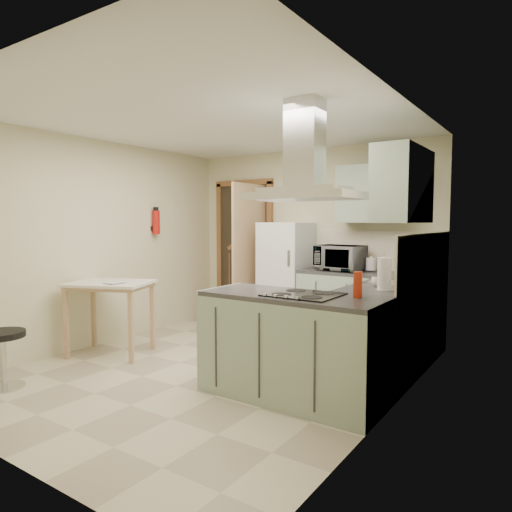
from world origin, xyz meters
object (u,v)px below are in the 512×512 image
Objects in this scene: fridge at (286,278)px; microwave at (340,258)px; peninsula at (293,346)px; extractor_hood at (304,196)px; drop_leaf_table at (111,318)px; bentwood_chair at (250,294)px; stool at (3,359)px.

microwave is at bearing -1.91° from fridge.
extractor_hood reaches higher than peninsula.
extractor_hood is 1.01× the size of drop_leaf_table.
bentwood_chair is 1.74× the size of stool.
stool is at bearing -114.32° from bentwood_chair.
extractor_hood is at bearing -64.00° from bentwood_chair.
fridge reaches higher than microwave.
microwave reaches higher than peninsula.
peninsula is (1.22, -1.98, -0.30)m from fridge.
drop_leaf_table is 2.17m from bentwood_chair.
stool is (-2.40, -1.27, -1.46)m from extractor_hood.
fridge reaches higher than drop_leaf_table.
peninsula reaches higher than drop_leaf_table.
stool is at bearing -152.19° from extractor_hood.
drop_leaf_table is (-1.14, -2.00, -0.33)m from fridge.
drop_leaf_table is at bearing 92.84° from stool.
extractor_hood is at bearing -22.18° from drop_leaf_table.
bentwood_chair is 1.60× the size of microwave.
bentwood_chair is (0.45, 2.13, 0.04)m from drop_leaf_table.
fridge is 0.97× the size of peninsula.
fridge reaches higher than stool.
fridge is 2.33m from drop_leaf_table.
microwave is at bearing 59.89° from stool.
stool is (0.06, -1.24, -0.15)m from drop_leaf_table.
bentwood_chair is (-0.69, 0.12, -0.29)m from fridge.
peninsula is at bearing -58.26° from fridge.
peninsula is 2.63m from stool.
stool is 0.92× the size of microwave.
microwave is (1.87, 3.22, 0.79)m from stool.
drop_leaf_table is at bearing -119.56° from fridge.
peninsula is 2.95× the size of stool.
peninsula is at bearing -71.65° from microwave.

